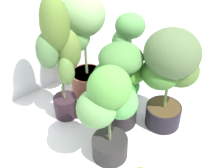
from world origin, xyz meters
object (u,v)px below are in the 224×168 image
Objects in this scene: potted_plant_back_center at (82,38)px; potted_plant_front_left at (108,109)px; potted_plant_back_left at (60,52)px; potted_plant_front_right at (170,69)px; potted_plant_back_right at (128,48)px; potted_plant_center at (121,80)px.

potted_plant_back_center is 0.73m from potted_plant_front_left.
potted_plant_front_right is (0.54, -0.55, -0.08)m from potted_plant_back_left.
potted_plant_back_left reaches higher than potted_plant_back_center.
potted_plant_back_center is at bearing 146.51° from potted_plant_back_right.
potted_plant_front_left is at bearing -88.75° from potted_plant_back_left.
potted_plant_front_right is at bearing -94.12° from potted_plant_back_right.
potted_plant_center is at bearing 138.59° from potted_plant_front_right.
potted_plant_front_left reaches higher than potted_plant_center.
potted_plant_back_left is at bearing 134.82° from potted_plant_front_right.
potted_plant_back_left is at bearing 91.25° from potted_plant_front_left.
potted_plant_back_left is 1.37× the size of potted_plant_back_right.
potted_plant_front_left is 0.92× the size of potted_plant_front_right.
potted_plant_back_center reaches higher than potted_plant_back_right.
potted_plant_back_left is 0.60m from potted_plant_back_right.
potted_plant_back_left reaches higher than potted_plant_center.
potted_plant_front_left is at bearing -142.98° from potted_plant_center.
potted_plant_back_right reaches higher than potted_plant_center.
potted_plant_front_left is at bearing -111.74° from potted_plant_back_center.
potted_plant_back_right is at bearing -6.16° from potted_plant_back_left.
potted_plant_back_right is at bearing 39.74° from potted_plant_front_left.
potted_plant_center is 0.85× the size of potted_plant_front_right.
potted_plant_front_left is (0.01, -0.53, -0.16)m from potted_plant_back_left.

